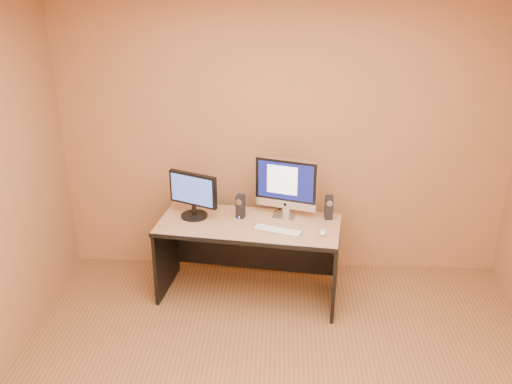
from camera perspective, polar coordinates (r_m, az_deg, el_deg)
walls at (r=3.19m, az=2.99°, el=-5.12°), size 4.00×4.00×2.60m
desk at (r=4.93m, az=-0.72°, el=-6.81°), size 1.58×0.85×0.70m
imac at (r=4.79m, az=2.93°, el=0.37°), size 0.57×0.35×0.52m
second_monitor at (r=4.83m, az=-6.28°, el=-0.34°), size 0.51×0.40×0.40m
speaker_left at (r=4.83m, az=-1.57°, el=-1.44°), size 0.08×0.08×0.21m
speaker_right at (r=4.84m, az=7.30°, el=-1.54°), size 0.07×0.07×0.21m
keyboard at (r=4.63m, az=2.16°, el=-3.85°), size 0.42×0.23×0.02m
mouse at (r=4.61m, az=6.70°, el=-4.02°), size 0.07×0.10×0.03m
cable_a at (r=5.02m, az=2.44°, el=-1.71°), size 0.02×0.21×0.01m
cable_b at (r=5.02m, az=2.33°, el=-1.71°), size 0.10×0.15×0.01m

